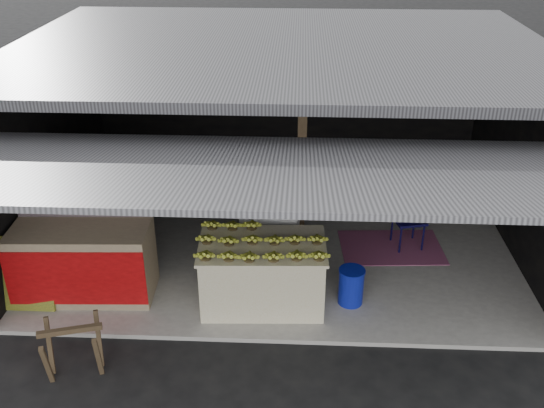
# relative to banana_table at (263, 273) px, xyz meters

# --- Properties ---
(ground) EXTENTS (80.00, 80.00, 0.00)m
(ground) POSITION_rel_banana_table_xyz_m (0.17, -0.75, -0.50)
(ground) COLOR black
(ground) RESTS_ON ground
(concrete_slab) EXTENTS (7.00, 5.00, 0.06)m
(concrete_slab) POSITION_rel_banana_table_xyz_m (0.17, 1.75, -0.47)
(concrete_slab) COLOR gray
(concrete_slab) RESTS_ON ground
(shophouse) EXTENTS (7.40, 7.29, 3.02)m
(shophouse) POSITION_rel_banana_table_xyz_m (0.17, 2.07, 1.60)
(shophouse) COLOR black
(shophouse) RESTS_ON ground
(banana_table) EXTENTS (1.62, 1.04, 0.87)m
(banana_table) POSITION_rel_banana_table_xyz_m (0.00, 0.00, 0.00)
(banana_table) COLOR silver
(banana_table) RESTS_ON concrete_slab
(banana_pile) EXTENTS (1.50, 0.94, 0.17)m
(banana_pile) POSITION_rel_banana_table_xyz_m (0.00, 0.00, 0.52)
(banana_pile) COLOR gold
(banana_pile) RESTS_ON banana_table
(white_crate) EXTENTS (0.83, 0.60, 0.88)m
(white_crate) POSITION_rel_banana_table_xyz_m (0.05, 0.96, 0.00)
(white_crate) COLOR white
(white_crate) RESTS_ON concrete_slab
(neighbor_stall) EXTENTS (1.78, 0.86, 1.81)m
(neighbor_stall) POSITION_rel_banana_table_xyz_m (-2.33, 0.09, 0.10)
(neighbor_stall) COLOR #998466
(neighbor_stall) RESTS_ON concrete_slab
(green_signboard) EXTENTS (0.65, 0.28, 0.96)m
(green_signboard) POSITION_rel_banana_table_xyz_m (-2.95, -0.23, 0.05)
(green_signboard) COLOR black
(green_signboard) RESTS_ON concrete_slab
(sawhorse) EXTENTS (0.72, 0.71, 0.65)m
(sawhorse) POSITION_rel_banana_table_xyz_m (-2.00, -1.37, -0.09)
(sawhorse) COLOR #4E3D27
(sawhorse) RESTS_ON ground
(water_barrel) EXTENTS (0.32, 0.32, 0.47)m
(water_barrel) POSITION_rel_banana_table_xyz_m (1.14, 0.04, -0.20)
(water_barrel) COLOR #0D1993
(water_barrel) RESTS_ON concrete_slab
(plastic_chair) EXTENTS (0.52, 0.52, 0.92)m
(plastic_chair) POSITION_rel_banana_table_xyz_m (2.05, 1.58, 0.10)
(plastic_chair) COLOR #0C0932
(plastic_chair) RESTS_ON concrete_slab
(magenta_rug) EXTENTS (1.56, 1.09, 0.01)m
(magenta_rug) POSITION_rel_banana_table_xyz_m (1.84, 1.43, -0.43)
(magenta_rug) COLOR #7D1B50
(magenta_rug) RESTS_ON concrete_slab
(picture_frames) EXTENTS (1.62, 0.04, 0.46)m
(picture_frames) POSITION_rel_banana_table_xyz_m (0.00, 4.15, 1.43)
(picture_frames) COLOR black
(picture_frames) RESTS_ON shophouse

